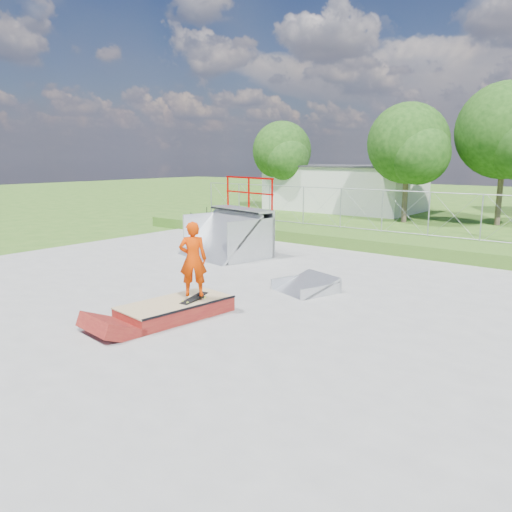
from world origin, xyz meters
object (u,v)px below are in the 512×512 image
at_px(grind_box, 176,310).
at_px(skater, 193,262).
at_px(quarter_pipe, 224,218).
at_px(flat_bank_ramp, 305,285).

height_order(grind_box, skater, skater).
xyz_separation_m(quarter_pipe, flat_bank_ramp, (5.09, -2.37, -1.25)).
bearing_deg(skater, grind_box, 11.54).
distance_m(grind_box, flat_bank_ramp, 3.90).
bearing_deg(flat_bank_ramp, skater, -86.57).
distance_m(quarter_pipe, skater, 7.11).
distance_m(grind_box, skater, 1.18).
xyz_separation_m(grind_box, flat_bank_ramp, (1.16, 3.72, 0.02)).
bearing_deg(flat_bank_ramp, grind_box, -88.97).
xyz_separation_m(grind_box, skater, (0.26, 0.34, 1.10)).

